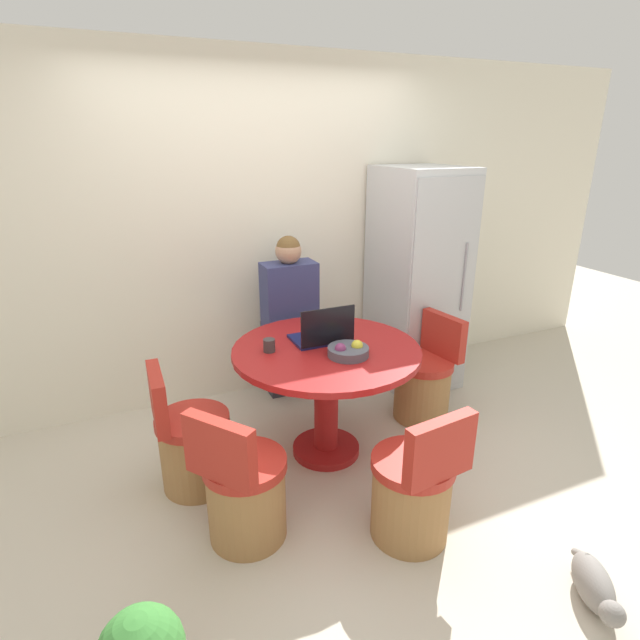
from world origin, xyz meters
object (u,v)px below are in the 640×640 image
Objects in this scene: chair_near_camera at (413,492)px; fruit_bowl at (348,351)px; refrigerator at (417,279)px; chair_near_left_corner at (244,493)px; chair_left_side at (192,446)px; laptop at (322,334)px; chair_right_side at (424,383)px; cat at (595,586)px; person_seated at (288,313)px; dining_table at (326,374)px.

fruit_bowl is at bearing -94.04° from chair_near_camera.
chair_near_left_corner is at bearing -146.21° from refrigerator.
chair_left_side is 1.04m from laptop.
chair_left_side is at bearing -18.80° from chair_near_left_corner.
chair_right_side is 1.69m from cat.
refrigerator is 0.90m from chair_right_side.
chair_near_left_corner is 0.56m from chair_left_side.
chair_right_side is at bearing -115.64° from refrigerator.
laptop is 0.27m from fruit_bowl.
laptop is (0.71, 0.61, 0.54)m from chair_near_left_corner.
person_seated is at bearing -65.65° from chair_near_left_corner.
chair_right_side is at bearing 140.04° from person_seated.
dining_table is at bearing -90.00° from chair_near_camera.
fruit_bowl is (0.05, -0.26, -0.02)m from laptop.
person_seated reaches higher than laptop.
chair_left_side is at bearing -94.76° from chair_right_side.
laptop is (-0.84, -0.03, 0.54)m from chair_right_side.
chair_near_left_corner is 0.59× the size of person_seated.
cat is (-0.51, -2.25, -0.80)m from refrigerator.
chair_near_left_corner is 1.59m from person_seated.
refrigerator is 1.28m from laptop.
cat is (0.53, -0.68, -0.18)m from chair_near_camera.
chair_right_side is at bearing -85.24° from chair_left_side.
chair_near_camera is 0.87m from fruit_bowl.
chair_right_side is 1.00× the size of chair_near_camera.
laptop reaches higher than fruit_bowl.
chair_near_left_corner is at bearing 40.69° from laptop.
person_seated is at bearing -138.44° from chair_right_side.
chair_near_camera is at bearing 95.25° from laptop.
refrigerator is 1.35× the size of person_seated.
cat is (-0.23, -1.67, -0.18)m from chair_right_side.
fruit_bowl reaches higher than chair_near_camera.
chair_near_left_corner is at bearing -30.12° from chair_near_camera.
cat is (0.63, -1.54, -0.49)m from dining_table.
chair_near_left_corner is (-1.56, -0.65, 0.00)m from chair_right_side.
refrigerator is 1.38m from dining_table.
cat is (1.33, -1.02, -0.18)m from chair_near_left_corner.
chair_right_side is at bearing -104.04° from chair_near_left_corner.
person_seated is (-0.82, 0.68, 0.45)m from chair_right_side.
chair_right_side and chair_near_left_corner have the same top height.
chair_right_side is at bearing 8.48° from dining_table.
chair_near_camera is 1.73m from person_seated.
chair_near_left_corner is at bearing -161.20° from chair_left_side.
chair_right_side is 1.91× the size of cat.
chair_near_left_corner is 1.69m from cat.
person_seated reaches higher than fruit_bowl.
chair_near_left_corner is at bearing -75.96° from chair_right_side.
chair_left_side is 0.59× the size of person_seated.
chair_left_side is at bearing 5.14° from laptop.
chair_near_camera reaches higher than dining_table.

